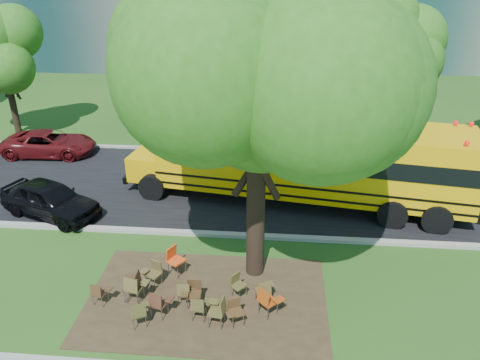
# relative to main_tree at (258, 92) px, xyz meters

# --- Properties ---
(ground) EXTENTS (160.00, 160.00, 0.00)m
(ground) POSITION_rel_main_tree_xyz_m (-2.33, -0.98, -5.89)
(ground) COLOR #214816
(ground) RESTS_ON ground
(dirt_patch) EXTENTS (7.00, 4.50, 0.03)m
(dirt_patch) POSITION_rel_main_tree_xyz_m (-1.33, -1.48, -5.87)
(dirt_patch) COLOR #382819
(dirt_patch) RESTS_ON ground
(asphalt_road) EXTENTS (80.00, 8.00, 0.04)m
(asphalt_road) POSITION_rel_main_tree_xyz_m (-2.33, 6.02, -5.87)
(asphalt_road) COLOR black
(asphalt_road) RESTS_ON ground
(kerb_near) EXTENTS (80.00, 0.25, 0.14)m
(kerb_near) POSITION_rel_main_tree_xyz_m (-2.33, 2.02, -5.82)
(kerb_near) COLOR gray
(kerb_near) RESTS_ON ground
(kerb_far) EXTENTS (80.00, 0.25, 0.14)m
(kerb_far) POSITION_rel_main_tree_xyz_m (-2.33, 10.12, -5.82)
(kerb_far) COLOR gray
(kerb_far) RESTS_ON ground
(bg_tree_0) EXTENTS (5.20, 5.20, 7.18)m
(bg_tree_0) POSITION_rel_main_tree_xyz_m (-14.33, 12.02, -1.32)
(bg_tree_0) COLOR black
(bg_tree_0) RESTS_ON ground
(bg_tree_2) EXTENTS (4.80, 4.80, 6.62)m
(bg_tree_2) POSITION_rel_main_tree_xyz_m (-7.33, 15.02, -1.68)
(bg_tree_2) COLOR black
(bg_tree_2) RESTS_ON ground
(bg_tree_3) EXTENTS (5.60, 5.60, 7.84)m
(bg_tree_3) POSITION_rel_main_tree_xyz_m (5.67, 13.02, -0.86)
(bg_tree_3) COLOR black
(bg_tree_3) RESTS_ON ground
(main_tree) EXTENTS (7.20, 7.20, 9.50)m
(main_tree) POSITION_rel_main_tree_xyz_m (0.00, 0.00, 0.00)
(main_tree) COLOR black
(main_tree) RESTS_ON ground
(school_bus) EXTENTS (13.86, 4.91, 3.33)m
(school_bus) POSITION_rel_main_tree_xyz_m (1.80, 5.04, -3.97)
(school_bus) COLOR #DFA507
(school_bus) RESTS_ON ground
(chair_0) EXTENTS (0.58, 0.45, 0.77)m
(chair_0) POSITION_rel_main_tree_xyz_m (-4.35, -1.98, -5.42)
(chair_0) COLOR #472C19
(chair_0) RESTS_ON ground
(chair_1) EXTENTS (0.69, 0.55, 0.94)m
(chair_1) POSITION_rel_main_tree_xyz_m (-3.38, -1.78, -5.31)
(chair_1) COLOR brown
(chair_1) RESTS_ON ground
(chair_2) EXTENTS (0.57, 0.68, 0.84)m
(chair_2) POSITION_rel_main_tree_xyz_m (-2.96, -2.74, -5.37)
(chair_2) COLOR #44411D
(chair_2) RESTS_ON ground
(chair_3) EXTENTS (0.56, 0.52, 0.85)m
(chair_3) POSITION_rel_main_tree_xyz_m (-1.67, -1.75, -5.36)
(chair_3) COLOR #483019
(chair_3) RESTS_ON ground
(chair_4) EXTENTS (0.55, 0.47, 0.81)m
(chair_4) POSITION_rel_main_tree_xyz_m (-1.39, -2.35, -5.39)
(chair_4) COLOR #47401E
(chair_4) RESTS_ON ground
(chair_5) EXTENTS (0.54, 0.64, 0.80)m
(chair_5) POSITION_rel_main_tree_xyz_m (-0.41, -2.38, -5.40)
(chair_5) COLOR #50361C
(chair_5) RESTS_ON ground
(chair_6) EXTENTS (0.53, 0.65, 0.90)m
(chair_6) POSITION_rel_main_tree_xyz_m (-0.84, -2.48, -5.33)
(chair_6) COLOR brown
(chair_6) RESTS_ON ground
(chair_7) EXTENTS (0.81, 0.64, 0.94)m
(chair_7) POSITION_rel_main_tree_xyz_m (0.47, -2.02, -5.31)
(chair_7) COLOR #A24111
(chair_7) RESTS_ON ground
(chair_8) EXTENTS (0.57, 0.62, 0.96)m
(chair_8) POSITION_rel_main_tree_xyz_m (-3.43, -1.65, -5.29)
(chair_8) COLOR #462A19
(chair_8) RESTS_ON ground
(chair_9) EXTENTS (0.70, 0.55, 0.85)m
(chair_9) POSITION_rel_main_tree_xyz_m (-3.03, -0.93, -5.36)
(chair_9) COLOR brown
(chair_9) RESTS_ON ground
(chair_10) EXTENTS (0.64, 0.81, 0.97)m
(chair_10) POSITION_rel_main_tree_xyz_m (-2.52, -0.32, -5.29)
(chair_10) COLOR #D84A17
(chair_10) RESTS_ON ground
(chair_11) EXTENTS (0.52, 0.51, 0.77)m
(chair_11) POSITION_rel_main_tree_xyz_m (-1.93, -1.71, -5.41)
(chair_11) COLOR brown
(chair_11) RESTS_ON ground
(chair_12) EXTENTS (0.52, 0.66, 0.77)m
(chair_12) POSITION_rel_main_tree_xyz_m (-0.44, -1.24, -5.41)
(chair_12) COLOR brown
(chair_12) RESTS_ON ground
(chair_13) EXTENTS (0.58, 0.63, 0.85)m
(chair_13) POSITION_rel_main_tree_xyz_m (0.36, -1.53, -5.37)
(chair_13) COLOR brown
(chair_13) RESTS_ON ground
(chair_14) EXTENTS (0.67, 0.52, 0.87)m
(chair_14) POSITION_rel_main_tree_xyz_m (-2.53, -2.35, -5.35)
(chair_14) COLOR #472819
(chair_14) RESTS_ON ground
(black_car) EXTENTS (4.45, 3.03, 1.41)m
(black_car) POSITION_rel_main_tree_xyz_m (-8.10, 2.97, -5.19)
(black_car) COLOR black
(black_car) RESTS_ON ground
(bg_car_red) EXTENTS (4.64, 2.33, 1.26)m
(bg_car_red) POSITION_rel_main_tree_xyz_m (-10.94, 8.92, -5.26)
(bg_car_red) COLOR #4F0D10
(bg_car_red) RESTS_ON ground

